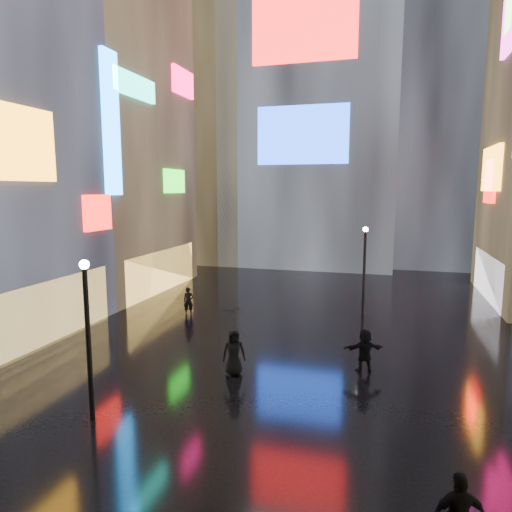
% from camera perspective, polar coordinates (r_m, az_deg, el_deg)
% --- Properties ---
extents(ground, '(140.00, 140.00, 0.00)m').
position_cam_1_polar(ground, '(24.78, 5.20, -8.89)').
color(ground, black).
rests_on(ground, ground).
extents(building_left_far, '(10.28, 12.00, 22.00)m').
position_cam_1_polar(building_left_far, '(35.85, -19.23, 13.74)').
color(building_left_far, black).
rests_on(building_left_far, ground).
extents(tower_main, '(16.00, 14.20, 42.00)m').
position_cam_1_polar(tower_main, '(49.73, 7.59, 24.24)').
color(tower_main, black).
rests_on(tower_main, ground).
extents(tower_flank_right, '(12.00, 12.00, 34.00)m').
position_cam_1_polar(tower_flank_right, '(50.41, 22.27, 18.81)').
color(tower_flank_right, black).
rests_on(tower_flank_right, ground).
extents(tower_flank_left, '(10.00, 10.00, 26.00)m').
position_cam_1_polar(tower_flank_left, '(49.19, -6.19, 14.92)').
color(tower_flank_left, black).
rests_on(tower_flank_left, ground).
extents(lamp_near, '(0.30, 0.30, 5.20)m').
position_cam_1_polar(lamp_near, '(15.34, -20.28, -8.80)').
color(lamp_near, black).
rests_on(lamp_near, ground).
extents(lamp_far, '(0.30, 0.30, 5.20)m').
position_cam_1_polar(lamp_far, '(27.17, 13.39, -1.17)').
color(lamp_far, black).
rests_on(lamp_far, ground).
extents(pedestrian_4, '(1.08, 0.93, 1.87)m').
position_cam_1_polar(pedestrian_4, '(18.47, -2.78, -11.92)').
color(pedestrian_4, black).
rests_on(pedestrian_4, ground).
extents(pedestrian_5, '(1.72, 1.07, 1.77)m').
position_cam_1_polar(pedestrian_5, '(19.29, 13.42, -11.41)').
color(pedestrian_5, black).
rests_on(pedestrian_5, ground).
extents(pedestrian_6, '(0.71, 0.60, 1.64)m').
position_cam_1_polar(pedestrian_6, '(27.15, -8.43, -5.62)').
color(pedestrian_6, black).
rests_on(pedestrian_6, ground).
extents(umbrella_2, '(1.37, 1.37, 0.90)m').
position_cam_1_polar(umbrella_2, '(18.04, -2.82, -7.81)').
color(umbrella_2, black).
rests_on(umbrella_2, pedestrian_4).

